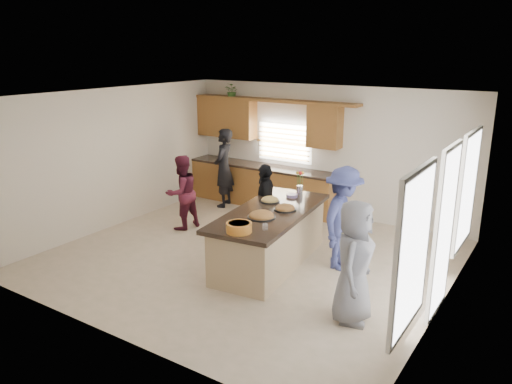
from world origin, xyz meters
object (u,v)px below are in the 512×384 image
Objects in this scene: woman_left_back at (224,168)px; woman_left_mid at (182,192)px; woman_left_front at (265,204)px; salad_bowl at (239,227)px; island at (270,239)px; woman_right_back at (343,218)px; woman_right_front at (354,262)px.

woman_left_back reaches higher than woman_left_mid.
salad_bowl is at bearing -17.07° from woman_left_front.
woman_left_back is 2.47m from woman_left_front.
woman_right_back reaches higher than island.
woman_right_back is at bearing 18.97° from island.
woman_left_mid is at bearing 147.31° from salad_bowl.
woman_right_back is (3.48, -0.01, 0.11)m from woman_left_mid.
woman_left_front reaches higher than salad_bowl.
woman_right_front is at bearing -153.53° from woman_right_back.
woman_right_back is (1.66, -0.26, 0.11)m from woman_left_front.
island is 1.56× the size of woman_left_back.
woman_left_front is at bearing 108.57° from woman_left_mid.
woman_left_back is 1.69m from woman_left_mid.
salad_bowl is at bearing 68.07° from woman_left_mid.
island is at bearing 32.95° from woman_left_back.
island is 1.67× the size of woman_right_front.
woman_left_front is 1.68m from woman_right_back.
salad_bowl is 2.03m from woman_left_front.
salad_bowl reaches higher than island.
woman_left_back reaches higher than woman_right_front.
salad_bowl is at bearing 85.59° from woman_right_front.
woman_left_back is at bearing -162.62° from woman_left_mid.
woman_left_back reaches higher than woman_right_back.
woman_right_back is at bearing 19.22° from woman_right_front.
woman_right_back is (1.08, 0.51, 0.41)m from island.
woman_right_back reaches higher than woman_right_front.
island is at bearing 88.50° from woman_left_mid.
woman_left_back reaches higher than island.
woman_right_front is (1.74, 0.14, -0.19)m from salad_bowl.
island is 1.86× the size of woman_left_mid.
island is 2.15m from woman_right_front.
woman_left_back is at bearing -163.38° from woman_left_front.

